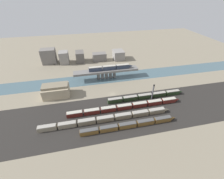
% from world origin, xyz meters
% --- Properties ---
extents(ground_plane, '(400.00, 400.00, 0.00)m').
position_xyz_m(ground_plane, '(0.00, 0.00, 0.00)').
color(ground_plane, gray).
extents(railbed_yard, '(280.00, 42.00, 0.01)m').
position_xyz_m(railbed_yard, '(0.00, -24.00, 0.00)').
color(railbed_yard, '#282623').
rests_on(railbed_yard, ground).
extents(river_water, '(320.00, 19.31, 0.01)m').
position_xyz_m(river_water, '(0.00, 26.73, 0.00)').
color(river_water, '#47606B').
rests_on(river_water, ground).
extents(bridge, '(60.77, 8.18, 8.81)m').
position_xyz_m(bridge, '(0.00, 26.73, 6.87)').
color(bridge, slate).
rests_on(bridge, ground).
extents(train_on_bridge, '(42.31, 3.16, 3.97)m').
position_xyz_m(train_on_bridge, '(4.37, 26.73, 10.74)').
color(train_on_bridge, '#2D384C').
rests_on(train_on_bridge, bridge).
extents(train_yard_near, '(62.74, 2.82, 3.46)m').
position_xyz_m(train_yard_near, '(3.13, -36.57, 1.70)').
color(train_yard_near, brown).
rests_on(train_yard_near, ground).
extents(train_yard_mid, '(87.57, 3.07, 3.47)m').
position_xyz_m(train_yard_mid, '(-9.32, -28.24, 1.70)').
color(train_yard_mid, gray).
rests_on(train_yard_mid, ground).
extents(train_yard_far, '(84.47, 3.03, 3.55)m').
position_xyz_m(train_yard_far, '(6.02, -19.49, 1.74)').
color(train_yard_far, '#5B1E19').
rests_on(train_yard_far, ground).
extents(train_yard_outer, '(63.10, 2.80, 3.70)m').
position_xyz_m(train_yard_outer, '(25.10, -10.94, 1.81)').
color(train_yard_outer, '#23381E').
rests_on(train_yard_outer, ground).
extents(warehouse_building, '(20.18, 12.38, 10.24)m').
position_xyz_m(warehouse_building, '(-44.25, 7.50, 4.87)').
color(warehouse_building, tan).
rests_on(warehouse_building, ground).
extents(signal_tower, '(1.06, 1.06, 13.50)m').
position_xyz_m(signal_tower, '(28.67, -13.19, 6.54)').
color(signal_tower, '#4C4C51').
rests_on(signal_tower, ground).
extents(city_block_far_left, '(15.48, 11.50, 16.41)m').
position_xyz_m(city_block_far_left, '(-57.31, 74.83, 8.21)').
color(city_block_far_left, slate).
rests_on(city_block_far_left, ground).
extents(city_block_left, '(9.95, 11.81, 13.62)m').
position_xyz_m(city_block_left, '(-40.63, 70.65, 6.81)').
color(city_block_left, gray).
rests_on(city_block_left, ground).
extents(city_block_center, '(9.20, 14.22, 11.79)m').
position_xyz_m(city_block_center, '(-22.86, 71.83, 5.89)').
color(city_block_center, '#605B56').
rests_on(city_block_center, ground).
extents(city_block_right, '(15.80, 9.31, 8.93)m').
position_xyz_m(city_block_right, '(-0.46, 69.95, 4.46)').
color(city_block_right, slate).
rests_on(city_block_right, ground).
extents(city_block_far_right, '(12.31, 14.63, 10.45)m').
position_xyz_m(city_block_far_right, '(22.52, 69.28, 5.23)').
color(city_block_far_right, gray).
rests_on(city_block_far_right, ground).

